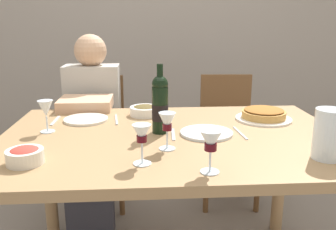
{
  "coord_description": "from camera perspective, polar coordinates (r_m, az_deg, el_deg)",
  "views": [
    {
      "loc": [
        -0.12,
        -1.48,
        1.25
      ],
      "look_at": [
        -0.02,
        0.08,
        0.83
      ],
      "focal_mm": 38.34,
      "sensor_mm": 36.0,
      "label": 1
    }
  ],
  "objects": [
    {
      "name": "dinner_plate_left_setting",
      "position": [
        1.83,
        -12.9,
        -0.69
      ],
      "size": [
        0.22,
        0.22,
        0.01
      ],
      "primitive_type": "cylinder",
      "color": "silver",
      "rests_on": "dining_table"
    },
    {
      "name": "knife_left_setting",
      "position": [
        1.81,
        -8.2,
        -0.71
      ],
      "size": [
        0.03,
        0.18,
        0.0
      ],
      "primitive_type": "cube",
      "rotation": [
        0.0,
        0.0,
        1.67
      ],
      "color": "silver",
      "rests_on": "dining_table"
    },
    {
      "name": "wine_glass_spare",
      "position": [
        1.37,
        -0.13,
        -1.4
      ],
      "size": [
        0.07,
        0.07,
        0.15
      ],
      "color": "silver",
      "rests_on": "dining_table"
    },
    {
      "name": "wine_bottle",
      "position": [
        1.56,
        -1.27,
        1.71
      ],
      "size": [
        0.07,
        0.07,
        0.3
      ],
      "color": "black",
      "rests_on": "dining_table"
    },
    {
      "name": "wine_glass_centre",
      "position": [
        1.67,
        -18.86,
        0.79
      ],
      "size": [
        0.07,
        0.07,
        0.14
      ],
      "color": "silver",
      "rests_on": "dining_table"
    },
    {
      "name": "baked_tart",
      "position": [
        1.85,
        14.97,
        0.1
      ],
      "size": [
        0.28,
        0.28,
        0.06
      ],
      "color": "white",
      "rests_on": "dining_table"
    },
    {
      "name": "wine_glass_right_diner",
      "position": [
        1.17,
        6.8,
        -4.4
      ],
      "size": [
        0.07,
        0.07,
        0.14
      ],
      "color": "silver",
      "rests_on": "dining_table"
    },
    {
      "name": "spoon_right_setting",
      "position": [
        1.57,
        0.69,
        -3.06
      ],
      "size": [
        0.02,
        0.16,
        0.0
      ],
      "primitive_type": "cube",
      "rotation": [
        0.0,
        0.0,
        1.52
      ],
      "color": "silver",
      "rests_on": "dining_table"
    },
    {
      "name": "knife_right_setting",
      "position": [
        1.62,
        11.36,
        -2.77
      ],
      "size": [
        0.02,
        0.18,
        0.0
      ],
      "primitive_type": "cube",
      "rotation": [
        0.0,
        0.0,
        1.64
      ],
      "color": "silver",
      "rests_on": "dining_table"
    },
    {
      "name": "dining_table",
      "position": [
        1.6,
        0.82,
        -6.33
      ],
      "size": [
        1.5,
        1.0,
        0.76
      ],
      "color": "#9E7A51",
      "rests_on": "ground"
    },
    {
      "name": "back_wall",
      "position": [
        3.64,
        -2.04,
        17.41
      ],
      "size": [
        8.0,
        0.1,
        2.8
      ],
      "primitive_type": "cube",
      "color": "#A3998E",
      "rests_on": "ground"
    },
    {
      "name": "water_pitcher",
      "position": [
        1.4,
        24.23,
        -3.23
      ],
      "size": [
        0.16,
        0.11,
        0.18
      ],
      "color": "silver",
      "rests_on": "dining_table"
    },
    {
      "name": "chair_right",
      "position": [
        2.55,
        9.35,
        -2.3
      ],
      "size": [
        0.42,
        0.42,
        0.87
      ],
      "rotation": [
        0.0,
        0.0,
        3.1
      ],
      "color": "brown",
      "rests_on": "ground"
    },
    {
      "name": "fork_left_setting",
      "position": [
        1.86,
        -17.47,
        -0.86
      ],
      "size": [
        0.02,
        0.16,
        0.0
      ],
      "primitive_type": "cube",
      "rotation": [
        0.0,
        0.0,
        1.55
      ],
      "color": "silver",
      "rests_on": "dining_table"
    },
    {
      "name": "dinner_plate_right_setting",
      "position": [
        1.58,
        6.11,
        -2.81
      ],
      "size": [
        0.23,
        0.23,
        0.01
      ],
      "primitive_type": "cylinder",
      "color": "silver",
      "rests_on": "dining_table"
    },
    {
      "name": "chair_left",
      "position": [
        2.52,
        -11.15,
        -2.6
      ],
      "size": [
        0.4,
        0.4,
        0.87
      ],
      "rotation": [
        0.0,
        0.0,
        3.14
      ],
      "color": "brown",
      "rests_on": "ground"
    },
    {
      "name": "wine_glass_left_diner",
      "position": [
        1.23,
        -4.2,
        -3.33
      ],
      "size": [
        0.07,
        0.07,
        0.14
      ],
      "color": "silver",
      "rests_on": "dining_table"
    },
    {
      "name": "diner_left",
      "position": [
        2.27,
        -12.03,
        -1.52
      ],
      "size": [
        0.34,
        0.5,
        1.16
      ],
      "rotation": [
        0.0,
        0.0,
        3.14
      ],
      "color": "#B7B2A8",
      "rests_on": "ground"
    },
    {
      "name": "salad_bowl",
      "position": [
        1.35,
        -21.8,
        -5.95
      ],
      "size": [
        0.13,
        0.13,
        0.06
      ],
      "color": "silver",
      "rests_on": "dining_table"
    },
    {
      "name": "olive_bowl",
      "position": [
        1.88,
        -3.7,
        0.79
      ],
      "size": [
        0.16,
        0.16,
        0.05
      ],
      "color": "white",
      "rests_on": "dining_table"
    }
  ]
}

